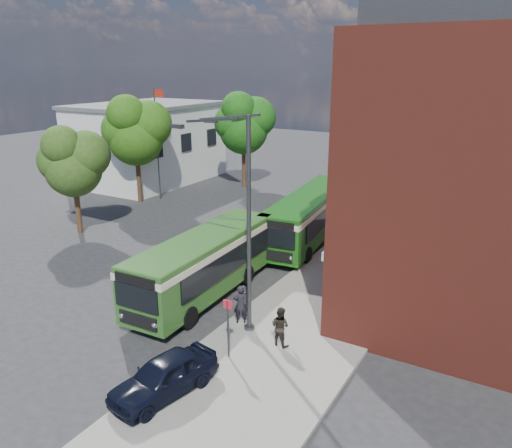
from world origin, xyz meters
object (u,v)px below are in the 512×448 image
Objects in this scene: street_lamp at (241,223)px; parked_car at (164,376)px; bus_rear at (310,212)px; bus_front at (205,260)px.

parked_car is (0.11, -5.13, -3.97)m from street_lamp.
bus_front is at bearing -95.85° from bus_rear.
parked_car is at bearing -88.78° from street_lamp.
street_lamp reaches higher than parked_car.
street_lamp is at bearing 102.99° from parked_car.
street_lamp is 12.51m from bus_rear.
parked_car is (2.40, -17.07, -1.01)m from bus_rear.
bus_rear is (-2.29, 11.94, -2.96)m from street_lamp.
parked_car is at bearing -64.29° from bus_front.
bus_front reaches higher than parked_car.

